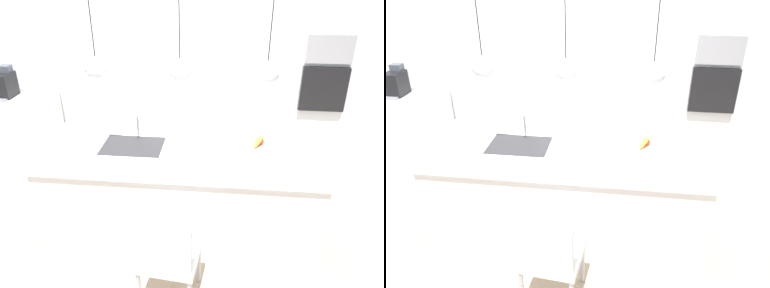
# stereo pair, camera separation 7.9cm
# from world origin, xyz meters

# --- Properties ---
(floor) EXTENTS (6.60, 6.60, 0.00)m
(floor) POSITION_xyz_m (0.00, 0.00, 0.00)
(floor) COLOR tan
(floor) RESTS_ON ground
(back_wall) EXTENTS (6.00, 0.10, 2.60)m
(back_wall) POSITION_xyz_m (0.00, 1.65, 1.30)
(back_wall) COLOR white
(back_wall) RESTS_ON ground
(kitchen_island) EXTENTS (2.57, 1.02, 0.89)m
(kitchen_island) POSITION_xyz_m (0.00, 0.00, 0.45)
(kitchen_island) COLOR white
(kitchen_island) RESTS_ON ground
(sink_basin) EXTENTS (0.56, 0.40, 0.02)m
(sink_basin) POSITION_xyz_m (-0.45, 0.00, 0.89)
(sink_basin) COLOR #2D2D30
(sink_basin) RESTS_ON kitchen_island
(faucet) EXTENTS (0.02, 0.17, 0.22)m
(faucet) POSITION_xyz_m (-0.45, 0.21, 1.04)
(faucet) COLOR silver
(faucet) RESTS_ON kitchen_island
(fruit_bowl) EXTENTS (0.29, 0.29, 0.14)m
(fruit_bowl) POSITION_xyz_m (0.72, 0.03, 0.94)
(fruit_bowl) COLOR beige
(fruit_bowl) RESTS_ON kitchen_island
(side_counter) EXTENTS (1.10, 0.60, 0.83)m
(side_counter) POSITION_xyz_m (-2.40, 1.28, 0.42)
(side_counter) COLOR white
(side_counter) RESTS_ON ground
(coffee_machine) EXTENTS (0.20, 0.35, 0.38)m
(coffee_machine) POSITION_xyz_m (-2.40, 1.28, 0.99)
(coffee_machine) COLOR black
(coffee_machine) RESTS_ON side_counter
(microwave) EXTENTS (0.54, 0.08, 0.34)m
(microwave) POSITION_xyz_m (1.58, 1.58, 1.47)
(microwave) COLOR #9E9EA3
(microwave) RESTS_ON back_wall
(oven) EXTENTS (0.56, 0.08, 0.56)m
(oven) POSITION_xyz_m (1.58, 1.58, 0.97)
(oven) COLOR black
(oven) RESTS_ON back_wall
(chair_near) EXTENTS (0.50, 0.48, 0.86)m
(chair_near) POSITION_xyz_m (0.01, -0.93, 0.48)
(chair_near) COLOR silver
(chair_near) RESTS_ON ground
(pendant_light_left) EXTENTS (0.20, 0.20, 0.80)m
(pendant_light_left) POSITION_xyz_m (-0.71, 0.00, 1.63)
(pendant_light_left) COLOR silver
(pendant_light_center) EXTENTS (0.20, 0.20, 0.80)m
(pendant_light_center) POSITION_xyz_m (0.00, 0.00, 1.63)
(pendant_light_center) COLOR silver
(pendant_light_right) EXTENTS (0.20, 0.20, 0.80)m
(pendant_light_right) POSITION_xyz_m (0.71, 0.00, 1.63)
(pendant_light_right) COLOR silver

